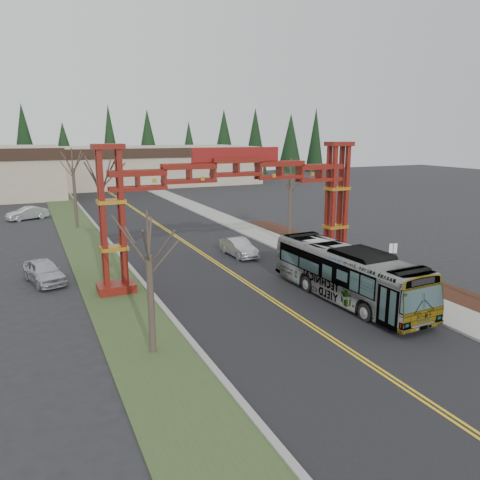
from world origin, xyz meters
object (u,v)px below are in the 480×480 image
parked_car_far_a (27,213)px  bare_tree_median_near (149,256)px  retail_building_east (152,165)px  bare_tree_right_far (290,181)px  gateway_arch (236,188)px  transit_bus (347,274)px  bare_tree_median_mid (101,184)px  barrel_mid (334,250)px  street_sign (393,253)px  barrel_north (313,243)px  bare_tree_median_far (73,169)px  parked_car_near_a (44,271)px  silver_sedan (239,248)px  barrel_south (362,259)px

parked_car_far_a → bare_tree_median_near: (4.54, -38.07, 3.72)m
retail_building_east → bare_tree_right_far: (0.00, -52.03, 1.66)m
gateway_arch → transit_bus: (3.92, -6.82, -4.40)m
bare_tree_median_mid → barrel_mid: size_ratio=9.11×
gateway_arch → street_sign: 11.25m
retail_building_east → barrel_north: (-1.02, -57.66, -2.96)m
bare_tree_right_far → barrel_mid: 9.33m
street_sign → barrel_north: street_sign is taller
parked_car_far_a → bare_tree_median_far: bare_tree_median_far is taller
bare_tree_median_near → barrel_north: size_ratio=5.81×
parked_car_near_a → street_sign: (21.18, -8.59, 0.94)m
bare_tree_median_near → barrel_mid: size_ratio=6.81×
silver_sedan → bare_tree_right_far: bearing=30.4°
retail_building_east → bare_tree_right_far: 52.05m
bare_tree_median_mid → parked_car_far_a: bearing=100.0°
retail_building_east → street_sign: bearing=-90.6°
gateway_arch → barrel_north: (8.98, 4.30, -5.43)m
street_sign → bare_tree_right_far: bearing=87.3°
bare_tree_median_far → barrel_north: size_ratio=7.35×
barrel_south → barrel_north: barrel_north is taller
parked_car_near_a → barrel_north: parked_car_near_a is taller
bare_tree_median_far → barrel_mid: bearing=-48.9°
bare_tree_right_far → street_sign: (-0.69, -14.56, -3.47)m
silver_sedan → barrel_north: silver_sedan is taller
retail_building_east → silver_sedan: (-7.62, -57.10, -2.82)m
silver_sedan → street_sign: size_ratio=1.78×
barrel_mid → street_sign: bearing=-90.7°
bare_tree_median_far → barrel_south: 29.65m
transit_bus → bare_tree_median_mid: bearing=136.5°
barrel_mid → gateway_arch: bearing=-168.6°
gateway_arch → bare_tree_median_near: (-8.00, -8.78, -1.55)m
transit_bus → parked_car_far_a: size_ratio=2.61×
silver_sedan → parked_car_far_a: size_ratio=0.96×
parked_car_far_a → bare_tree_median_mid: 26.66m
barrel_north → parked_car_near_a: bearing=-179.1°
barrel_mid → barrel_north: (-0.41, 2.41, 0.08)m
gateway_arch → barrel_mid: 11.05m
transit_bus → bare_tree_median_mid: (-11.92, 10.43, 4.71)m
gateway_arch → bare_tree_median_far: bearing=110.1°
parked_car_near_a → bare_tree_right_far: (21.87, 5.96, 4.41)m
bare_tree_median_mid → barrel_north: 17.94m
bare_tree_median_far → bare_tree_right_far: size_ratio=1.11×
gateway_arch → street_sign: (9.31, -4.63, -4.28)m
parked_car_far_a → street_sign: street_sign is taller
bare_tree_median_near → bare_tree_right_far: (18.00, 18.71, 0.74)m
barrel_north → transit_bus: bearing=-114.5°
barrel_mid → bare_tree_median_near: bearing=-148.5°
bare_tree_right_far → barrel_north: 7.36m
gateway_arch → transit_bus: size_ratio=1.60×
bare_tree_median_mid → street_sign: bare_tree_median_mid is taller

